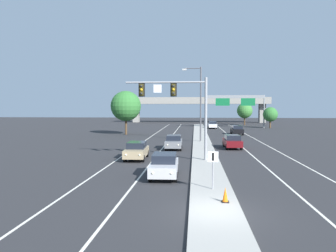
{
  "coord_description": "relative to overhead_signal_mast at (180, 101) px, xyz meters",
  "views": [
    {
      "loc": [
        -0.94,
        -14.71,
        4.81
      ],
      "look_at": [
        -3.2,
        12.67,
        3.2
      ],
      "focal_mm": 35.18,
      "sensor_mm": 36.0,
      "label": 1
    }
  ],
  "objects": [
    {
      "name": "car_receding_black",
      "position": [
        8.6,
        28.85,
        -4.51
      ],
      "size": [
        1.87,
        4.49,
        1.58
      ],
      "color": "black",
      "rests_on": "ground"
    },
    {
      "name": "ground_plane",
      "position": [
        2.29,
        -14.07,
        -5.33
      ],
      "size": [
        260.0,
        260.0,
        0.0
      ],
      "primitive_type": "plane",
      "color": "#28282B"
    },
    {
      "name": "edge_stripe_left",
      "position": [
        -5.71,
        10.93,
        -5.32
      ],
      "size": [
        0.14,
        100.0,
        0.01
      ],
      "primitive_type": "cube",
      "color": "silver",
      "rests_on": "ground"
    },
    {
      "name": "car_oncoming_grey",
      "position": [
        -1.05,
        8.34,
        -4.51
      ],
      "size": [
        1.89,
        4.5,
        1.58
      ],
      "color": "slate",
      "rests_on": "ground"
    },
    {
      "name": "median_island",
      "position": [
        2.29,
        3.93,
        -5.25
      ],
      "size": [
        2.4,
        110.0,
        0.15
      ],
      "primitive_type": "cube",
      "color": "#9E9B93",
      "rests_on": "ground"
    },
    {
      "name": "median_sign_post",
      "position": [
        2.36,
        -10.25,
        -3.74
      ],
      "size": [
        0.6,
        0.1,
        2.2
      ],
      "color": "gray",
      "rests_on": "median_island"
    },
    {
      "name": "car_oncoming_silver",
      "position": [
        -0.74,
        -6.55,
        -4.51
      ],
      "size": [
        1.91,
        4.51,
        1.58
      ],
      "color": "#B7B7BC",
      "rests_on": "ground"
    },
    {
      "name": "car_receding_darkred",
      "position": [
        5.65,
        9.51,
        -4.51
      ],
      "size": [
        1.91,
        4.51,
        1.58
      ],
      "color": "#5B0F14",
      "rests_on": "ground"
    },
    {
      "name": "lane_stripe_receding_center",
      "position": [
        6.99,
        10.93,
        -5.32
      ],
      "size": [
        0.14,
        100.0,
        0.01
      ],
      "primitive_type": "cube",
      "color": "silver",
      "rests_on": "ground"
    },
    {
      "name": "car_oncoming_tan",
      "position": [
        -3.99,
        0.82,
        -4.51
      ],
      "size": [
        1.91,
        4.51,
        1.58
      ],
      "color": "tan",
      "rests_on": "ground"
    },
    {
      "name": "traffic_cone_median_nose",
      "position": [
        2.83,
        -12.78,
        -4.82
      ],
      "size": [
        0.36,
        0.36,
        0.74
      ],
      "color": "black",
      "rests_on": "median_island"
    },
    {
      "name": "edge_stripe_right",
      "position": [
        10.29,
        10.93,
        -5.32
      ],
      "size": [
        0.14,
        100.0,
        0.01
      ],
      "primitive_type": "cube",
      "color": "silver",
      "rests_on": "ground"
    },
    {
      "name": "tree_far_right_a",
      "position": [
        14.25,
        58.35,
        -1.54
      ],
      "size": [
        4.01,
        4.01,
        5.81
      ],
      "color": "#4C3823",
      "rests_on": "ground"
    },
    {
      "name": "lane_stripe_oncoming_center",
      "position": [
        -2.41,
        10.93,
        -5.32
      ],
      "size": [
        0.14,
        100.0,
        0.01
      ],
      "primitive_type": "cube",
      "color": "silver",
      "rests_on": "ground"
    },
    {
      "name": "highway_sign_gantry",
      "position": [
        10.49,
        47.52,
        0.84
      ],
      "size": [
        13.28,
        0.42,
        7.5
      ],
      "color": "gray",
      "rests_on": "ground"
    },
    {
      "name": "car_receding_white",
      "position": [
        5.21,
        44.65,
        -4.51
      ],
      "size": [
        1.84,
        4.48,
        1.58
      ],
      "color": "silver",
      "rests_on": "ground"
    },
    {
      "name": "overhead_signal_mast",
      "position": [
        0.0,
        0.0,
        0.0
      ],
      "size": [
        7.16,
        0.44,
        7.2
      ],
      "color": "gray",
      "rests_on": "median_island"
    },
    {
      "name": "tree_far_left_a",
      "position": [
        -10.56,
        27.16,
        -0.4
      ],
      "size": [
        5.21,
        5.21,
        7.54
      ],
      "color": "#4C3823",
      "rests_on": "ground"
    },
    {
      "name": "overpass_bridge",
      "position": [
        2.29,
        72.19,
        0.46
      ],
      "size": [
        42.4,
        6.4,
        7.65
      ],
      "color": "gray",
      "rests_on": "ground"
    },
    {
      "name": "street_lamp_median",
      "position": [
        1.87,
        15.76,
        0.47
      ],
      "size": [
        2.58,
        0.28,
        10.0
      ],
      "color": "#4C4C51",
      "rests_on": "median_island"
    },
    {
      "name": "tree_far_right_b",
      "position": [
        18.19,
        46.61,
        -2.25
      ],
      "size": [
        3.26,
        3.26,
        4.72
      ],
      "color": "#4C3823",
      "rests_on": "ground"
    }
  ]
}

